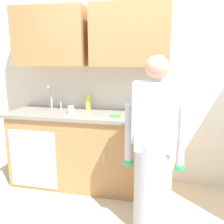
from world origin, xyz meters
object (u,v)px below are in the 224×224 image
(bottle_cleaner_spray, at_px, (88,102))
(sponge, at_px, (115,116))
(sink, at_px, (50,112))
(bottle_water_tall, at_px, (143,104))
(knife_on_counter, at_px, (134,118))
(cup_by_sink, at_px, (71,110))
(bottle_soap, at_px, (155,103))
(person_at_sink, at_px, (153,161))

(bottle_cleaner_spray, xyz_separation_m, sponge, (0.43, -0.33, -0.09))
(sink, height_order, bottle_water_tall, sink)
(knife_on_counter, distance_m, sponge, 0.22)
(bottle_water_tall, relative_size, sponge, 1.77)
(bottle_cleaner_spray, relative_size, cup_by_sink, 2.30)
(sink, height_order, bottle_cleaner_spray, sink)
(sink, distance_m, sponge, 0.89)
(bottle_cleaner_spray, bearing_deg, knife_on_counter, -29.41)
(bottle_soap, relative_size, sponge, 2.20)
(knife_on_counter, xyz_separation_m, sponge, (-0.21, 0.04, 0.01))
(cup_by_sink, xyz_separation_m, knife_on_counter, (0.78, -0.11, -0.04))
(bottle_water_tall, bearing_deg, bottle_cleaner_spray, -177.54)
(knife_on_counter, bearing_deg, person_at_sink, 130.14)
(bottle_soap, relative_size, bottle_cleaner_spray, 1.20)
(bottle_water_tall, xyz_separation_m, bottle_cleaner_spray, (-0.71, -0.03, 0.00))
(person_at_sink, height_order, bottle_water_tall, person_at_sink)
(bottle_water_tall, xyz_separation_m, cup_by_sink, (-0.85, -0.28, -0.05))
(cup_by_sink, bearing_deg, person_at_sink, -32.15)
(person_at_sink, height_order, bottle_soap, person_at_sink)
(bottle_soap, distance_m, sponge, 0.57)
(sink, height_order, cup_by_sink, sink)
(cup_by_sink, bearing_deg, bottle_water_tall, 18.49)
(bottle_water_tall, height_order, sponge, bottle_water_tall)
(bottle_water_tall, xyz_separation_m, knife_on_counter, (-0.06, -0.39, -0.09))
(sink, distance_m, bottle_cleaner_spray, 0.50)
(bottle_soap, distance_m, knife_on_counter, 0.46)
(person_at_sink, xyz_separation_m, bottle_soap, (-0.04, 0.93, 0.37))
(person_at_sink, bearing_deg, sink, 152.10)
(bottle_cleaner_spray, bearing_deg, person_at_sink, -45.22)
(bottle_soap, xyz_separation_m, sponge, (-0.43, -0.35, -0.11))
(person_at_sink, bearing_deg, bottle_water_tall, 101.37)
(person_at_sink, height_order, bottle_cleaner_spray, person_at_sink)
(cup_by_sink, xyz_separation_m, sponge, (0.57, -0.07, -0.03))
(sponge, bearing_deg, sink, 171.24)
(bottle_soap, bearing_deg, cup_by_sink, -164.41)
(bottle_water_tall, height_order, bottle_cleaner_spray, bottle_cleaner_spray)
(bottle_cleaner_spray, height_order, knife_on_counter, bottle_cleaner_spray)
(bottle_water_tall, bearing_deg, person_at_sink, -78.63)
(sponge, bearing_deg, bottle_water_tall, 52.01)
(sink, relative_size, cup_by_sink, 5.69)
(sink, xyz_separation_m, cup_by_sink, (0.31, -0.06, 0.06))
(bottle_cleaner_spray, bearing_deg, bottle_water_tall, 2.46)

